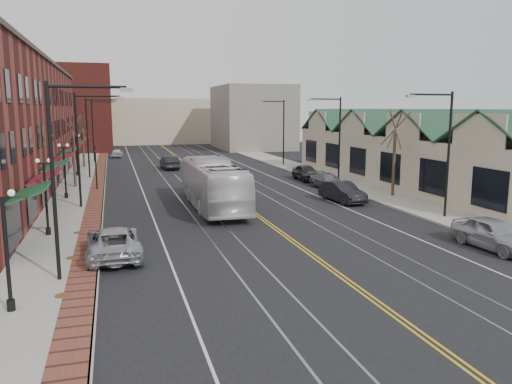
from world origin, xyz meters
TOP-DOWN VIEW (x-y plane):
  - ground at (0.00, 0.00)m, footprint 160.00×160.00m
  - sidewalk_left at (-12.00, 20.00)m, footprint 4.00×120.00m
  - sidewalk_right at (12.00, 20.00)m, footprint 4.00×120.00m
  - building_right at (18.00, 20.00)m, footprint 8.00×36.00m
  - backdrop_left at (-16.00, 70.00)m, footprint 14.00×18.00m
  - backdrop_mid at (0.00, 85.00)m, footprint 22.00×14.00m
  - backdrop_right at (15.00, 65.00)m, footprint 12.00×16.00m
  - streetlight_l_0 at (-11.05, 0.00)m, footprint 3.33×0.25m
  - streetlight_l_1 at (-11.05, 16.00)m, footprint 3.33×0.25m
  - streetlight_l_2 at (-11.05, 32.00)m, footprint 3.33×0.25m
  - streetlight_l_3 at (-11.05, 48.00)m, footprint 3.33×0.25m
  - streetlight_r_0 at (11.05, 6.00)m, footprint 3.33×0.25m
  - streetlight_r_1 at (11.05, 22.00)m, footprint 3.33×0.25m
  - streetlight_r_2 at (11.05, 38.00)m, footprint 3.33×0.25m
  - lamppost_l_0 at (-12.80, -3.00)m, footprint 0.84×0.28m
  - lamppost_l_1 at (-12.80, 8.00)m, footprint 0.84×0.28m
  - lamppost_l_2 at (-12.80, 20.00)m, footprint 0.84×0.28m
  - lamppost_l_3 at (-12.80, 34.00)m, footprint 0.84×0.28m
  - tree_left_near at (-12.50, 26.00)m, footprint 1.78×1.37m
  - tree_left_far at (-12.50, 42.00)m, footprint 1.66×1.28m
  - tree_right_mid at (12.50, 14.00)m, footprint 1.90×1.46m
  - manhole_near at (-11.20, -2.00)m, footprint 0.60×0.60m
  - manhole_mid at (-11.20, 3.00)m, footprint 0.60×0.60m
  - manhole_far at (-11.20, 8.00)m, footprint 0.60×0.60m
  - traffic_signal at (-10.60, 24.00)m, footprint 0.18×0.15m
  - transit_bus at (-2.32, 13.68)m, footprint 3.02×12.47m
  - parked_suv at (-9.30, 3.06)m, footprint 2.62×5.47m
  - parked_car_a at (9.30, -0.85)m, footprint 2.17×4.86m
  - parked_car_b at (7.65, 13.19)m, footprint 2.12×4.85m
  - parked_car_c at (9.30, 19.50)m, footprint 2.36×4.78m
  - parked_car_d at (9.30, 24.73)m, footprint 2.00×4.67m
  - distant_car_left at (-2.74, 38.00)m, footprint 1.94×4.82m
  - distant_car_right at (2.20, 35.29)m, footprint 2.82×5.67m
  - distant_car_far at (-8.50, 54.44)m, footprint 1.97×3.95m

SIDE VIEW (x-z plane):
  - ground at x=0.00m, z-range 0.00..0.00m
  - sidewalk_left at x=-12.00m, z-range 0.00..0.15m
  - sidewalk_right at x=12.00m, z-range 0.00..0.15m
  - manhole_near at x=-11.20m, z-range 0.15..0.17m
  - manhole_mid at x=-11.20m, z-range 0.15..0.17m
  - manhole_far at x=-11.20m, z-range 0.15..0.17m
  - distant_car_far at x=-8.50m, z-range 0.00..1.29m
  - parked_car_c at x=9.30m, z-range 0.00..1.34m
  - parked_suv at x=-9.30m, z-range 0.00..1.50m
  - parked_car_b at x=7.65m, z-range 0.00..1.55m
  - distant_car_left at x=-2.74m, z-range 0.00..1.56m
  - parked_car_d at x=9.30m, z-range 0.00..1.57m
  - distant_car_right at x=2.20m, z-range 0.00..1.58m
  - parked_car_a at x=9.30m, z-range 0.00..1.62m
  - transit_bus at x=-2.32m, z-range 0.00..3.47m
  - lamppost_l_0 at x=-12.80m, z-range 0.07..4.34m
  - lamppost_l_1 at x=-12.80m, z-range 0.07..4.34m
  - lamppost_l_2 at x=-12.80m, z-range 0.07..4.34m
  - lamppost_l_3 at x=-12.80m, z-range 0.07..4.34m
  - building_right at x=18.00m, z-range 0.00..4.60m
  - traffic_signal at x=-10.60m, z-range 0.45..4.25m
  - tree_left_far at x=-12.50m, z-range 0.26..6.29m
  - tree_left_near at x=-12.50m, z-range 0.27..6.75m
  - tree_right_mid at x=12.50m, z-range 0.28..7.22m
  - backdrop_mid at x=0.00m, z-range 0.00..9.00m
  - streetlight_l_0 at x=-11.05m, z-range 1.03..9.03m
  - streetlight_l_1 at x=-11.05m, z-range 1.03..9.03m
  - streetlight_l_2 at x=-11.05m, z-range 1.03..9.03m
  - streetlight_l_3 at x=-11.05m, z-range 1.03..9.03m
  - streetlight_r_0 at x=11.05m, z-range 1.03..9.03m
  - streetlight_r_1 at x=11.05m, z-range 1.03..9.03m
  - streetlight_r_2 at x=11.05m, z-range 1.03..9.03m
  - backdrop_right at x=15.00m, z-range 0.00..11.00m
  - backdrop_left at x=-16.00m, z-range 0.00..14.00m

